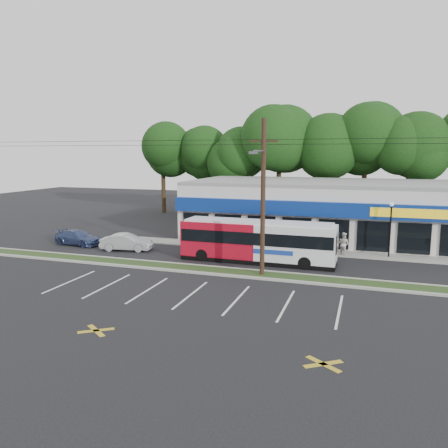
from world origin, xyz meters
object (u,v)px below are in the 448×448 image
lamp_post (391,223)px  car_blue (78,238)px  pedestrian_a (292,243)px  pedestrian_b (343,244)px  car_dark (307,245)px  metrobus (258,240)px  car_silver (126,242)px  utility_pole (260,193)px

lamp_post → car_blue: size_ratio=0.98×
pedestrian_a → pedestrian_b: 3.98m
lamp_post → car_dark: lamp_post is taller
metrobus → lamp_post: bearing=25.3°
car_silver → metrobus: bearing=-102.8°
utility_pole → car_silver: bearing=162.1°
car_silver → pedestrian_b: pedestrian_b is taller
utility_pole → lamp_post: 11.67m
car_silver → car_blue: (-5.18, 0.65, -0.05)m
car_silver → car_blue: bearing=71.8°
lamp_post → pedestrian_b: size_ratio=2.31×
utility_pole → car_dark: bearing=75.0°
car_blue → pedestrian_b: (22.12, 3.02, 0.29)m
lamp_post → metrobus: lamp_post is taller
lamp_post → car_blue: 25.74m
pedestrian_a → utility_pole: bearing=50.3°
metrobus → pedestrian_a: (1.89, 3.63, -0.80)m
car_silver → pedestrian_b: bearing=-88.8°
car_blue → lamp_post: bearing=-74.8°
utility_pole → pedestrian_a: size_ratio=30.96×
metrobus → car_silver: metrobus is taller
car_blue → pedestrian_a: pedestrian_a is taller
lamp_post → car_blue: (-25.44, -3.32, -2.04)m
car_silver → utility_pole: bearing=-119.0°
lamp_post → pedestrian_a: (-7.29, -0.67, -1.86)m
lamp_post → car_blue: lamp_post is taller
utility_pole → car_silver: (-12.09, 3.91, -4.73)m
utility_pole → car_blue: size_ratio=11.47×
car_silver → car_blue: car_silver is taller
utility_pole → car_silver: 13.56m
pedestrian_b → car_blue: bearing=36.3°
utility_pole → metrobus: 5.32m
utility_pole → pedestrian_b: size_ratio=27.22×
lamp_post → car_dark: size_ratio=1.08×
car_blue → utility_pole: bearing=-97.0°
lamp_post → pedestrian_b: bearing=-174.8°
lamp_post → car_silver: lamp_post is taller
car_dark → pedestrian_b: 2.83m
car_dark → lamp_post: bearing=-91.8°
utility_pole → metrobus: bearing=105.7°
lamp_post → pedestrian_a: size_ratio=2.63×
car_blue → pedestrian_b: 22.32m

